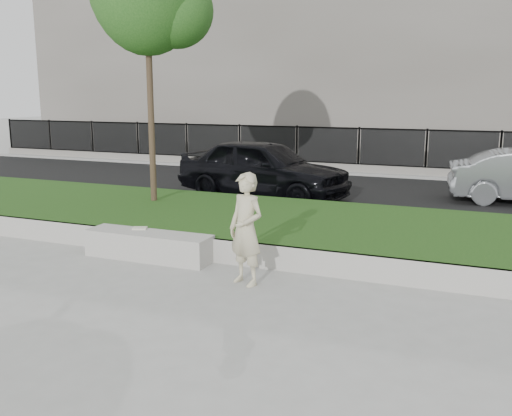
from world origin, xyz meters
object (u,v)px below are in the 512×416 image
at_px(stone_bench, 149,246).
at_px(car_dark, 263,168).
at_px(man, 246,229).
at_px(book, 140,228).

height_order(stone_bench, car_dark, car_dark).
bearing_deg(man, book, -175.73).
relative_size(book, car_dark, 0.05).
relative_size(man, book, 6.89).
xyz_separation_m(book, car_dark, (0.05, 5.62, 0.35)).
xyz_separation_m(stone_bench, book, (-0.27, 0.16, 0.24)).
distance_m(book, car_dark, 5.63).
height_order(stone_bench, book, book).
bearing_deg(book, stone_bench, -51.85).
bearing_deg(car_dark, stone_bench, -168.18).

